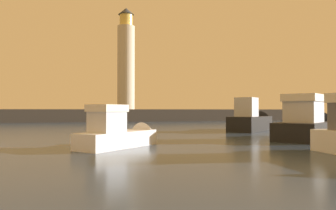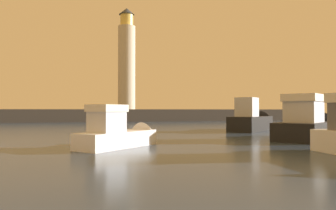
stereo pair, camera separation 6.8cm
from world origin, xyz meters
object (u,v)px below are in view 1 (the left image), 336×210
at_px(lighthouse, 126,61).
at_px(motorboat_2, 311,125).
at_px(motorboat_1, 125,133).
at_px(motorboat_3, 254,121).

xyz_separation_m(lighthouse, motorboat_2, (8.73, -39.84, -10.36)).
xyz_separation_m(motorboat_1, motorboat_2, (14.41, 1.81, 0.26)).
xyz_separation_m(motorboat_2, motorboat_3, (0.71, 9.70, 0.01)).
bearing_deg(lighthouse, motorboat_1, -97.77).
distance_m(motorboat_2, motorboat_3, 9.72).
bearing_deg(motorboat_1, lighthouse, 82.23).
distance_m(motorboat_1, motorboat_2, 14.53).
bearing_deg(motorboat_3, motorboat_1, -142.73).
distance_m(lighthouse, motorboat_2, 42.08).
height_order(motorboat_1, motorboat_2, motorboat_2).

